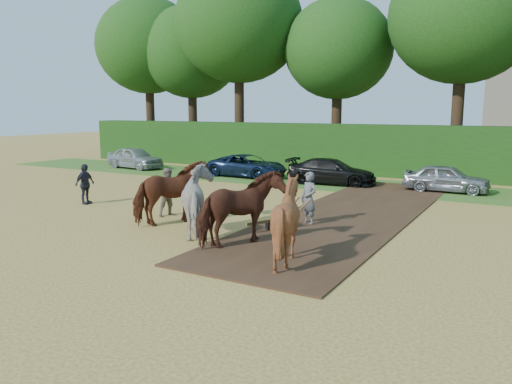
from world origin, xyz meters
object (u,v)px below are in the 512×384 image
(spectator_near, at_px, (169,192))
(spectator_far, at_px, (85,184))
(parked_cars, at_px, (395,175))
(plough_team, at_px, (224,205))

(spectator_near, relative_size, spectator_far, 1.06)
(spectator_near, xyz_separation_m, spectator_far, (-4.57, 0.13, -0.05))
(spectator_far, bearing_deg, parked_cars, -47.53)
(plough_team, height_order, parked_cars, plough_team)
(spectator_near, bearing_deg, plough_team, -90.73)
(parked_cars, bearing_deg, spectator_far, -134.44)
(plough_team, xyz_separation_m, parked_cars, (1.97, 12.38, -0.39))
(plough_team, relative_size, parked_cars, 0.21)
(spectator_near, distance_m, parked_cars, 11.90)
(spectator_near, xyz_separation_m, parked_cars, (5.60, 10.50, -0.20))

